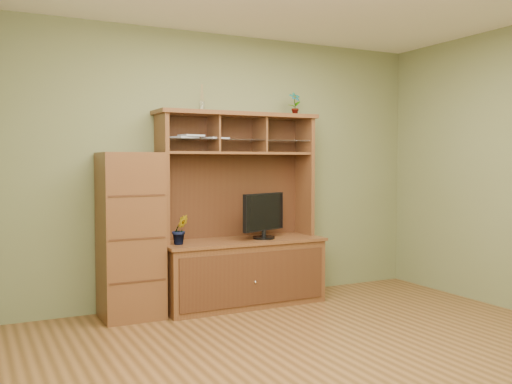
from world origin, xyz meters
TOP-DOWN VIEW (x-y plane):
  - room at (0.00, 0.00)m, footprint 4.54×4.04m
  - media_hutch at (0.04, 1.73)m, footprint 1.66×0.61m
  - monitor at (0.25, 1.65)m, footprint 0.54×0.26m
  - orchid_plant at (-0.62, 1.65)m, footprint 0.16×0.13m
  - top_plant at (0.70, 1.80)m, footprint 0.13×0.09m
  - reed_diffuser at (-0.33, 1.80)m, footprint 0.05×0.05m
  - magazines at (-0.39, 1.80)m, footprint 0.59×0.24m
  - side_cabinet at (-1.06, 1.74)m, footprint 0.53×0.49m

SIDE VIEW (x-z plane):
  - media_hutch at x=0.04m, z-range -0.43..1.47m
  - side_cabinet at x=-1.06m, z-range 0.00..1.50m
  - orchid_plant at x=-0.62m, z-range 0.65..0.93m
  - monitor at x=0.25m, z-range 0.66..1.12m
  - room at x=0.00m, z-range -0.02..2.72m
  - magazines at x=-0.39m, z-range 1.63..1.67m
  - reed_diffuser at x=-0.33m, z-range 1.87..2.13m
  - top_plant at x=0.70m, z-range 1.90..2.14m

